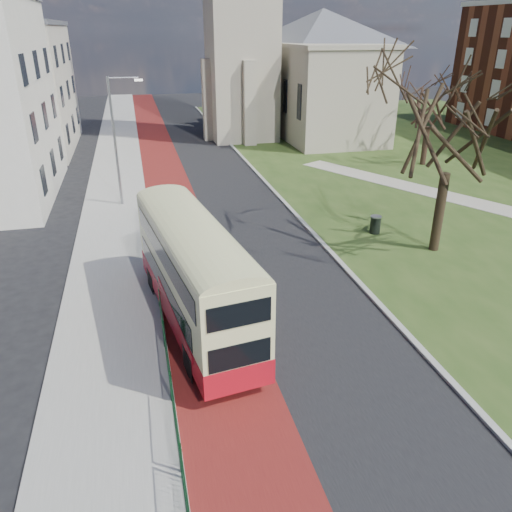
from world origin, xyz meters
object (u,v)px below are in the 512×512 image
object	(u,v)px
bus	(194,270)
winter_tree_far	(432,96)
winter_tree_near	(456,106)
litter_bin	(375,224)
streetlamp	(117,136)

from	to	relation	value
bus	winter_tree_far	size ratio (longest dim) A/B	1.24
winter_tree_near	winter_tree_far	xyz separation A→B (m)	(9.12, 16.53, -1.68)
winter_tree_near	litter_bin	size ratio (longest dim) A/B	10.42
streetlamp	winter_tree_near	bearing A→B (deg)	-35.65
winter_tree_far	litter_bin	distance (m)	18.36
litter_bin	winter_tree_far	bearing A→B (deg)	50.82
streetlamp	bus	world-z (taller)	streetlamp
streetlamp	litter_bin	bearing A→B (deg)	-31.52
bus	litter_bin	size ratio (longest dim) A/B	10.03
winter_tree_far	bus	bearing A→B (deg)	-136.93
bus	litter_bin	bearing A→B (deg)	24.47
bus	winter_tree_near	size ratio (longest dim) A/B	0.96
streetlamp	bus	distance (m)	16.12
winter_tree_near	winter_tree_far	size ratio (longest dim) A/B	1.29
winter_tree_near	litter_bin	world-z (taller)	winter_tree_near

